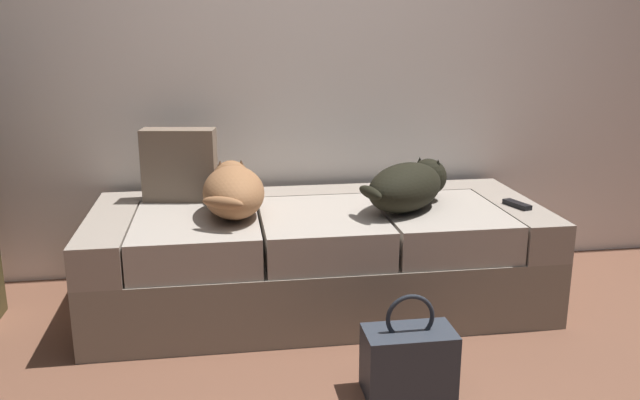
# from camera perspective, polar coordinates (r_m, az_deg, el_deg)

# --- Properties ---
(couch) EXTENTS (2.04, 0.87, 0.47)m
(couch) POSITION_cam_1_polar(r_m,az_deg,el_deg) (3.08, -0.14, -4.91)
(couch) COLOR gray
(couch) RESTS_ON ground
(dog_tan) EXTENTS (0.28, 0.63, 0.21)m
(dog_tan) POSITION_cam_1_polar(r_m,az_deg,el_deg) (2.92, -7.52, 0.90)
(dog_tan) COLOR #8E5E3B
(dog_tan) RESTS_ON couch
(dog_dark) EXTENTS (0.53, 0.53, 0.21)m
(dog_dark) POSITION_cam_1_polar(r_m,az_deg,el_deg) (3.00, 7.71, 1.27)
(dog_dark) COLOR black
(dog_dark) RESTS_ON couch
(tv_remote) EXTENTS (0.09, 0.16, 0.02)m
(tv_remote) POSITION_cam_1_polar(r_m,az_deg,el_deg) (3.15, 16.64, -0.38)
(tv_remote) COLOR black
(tv_remote) RESTS_ON couch
(throw_pillow) EXTENTS (0.35, 0.17, 0.34)m
(throw_pillow) POSITION_cam_1_polar(r_m,az_deg,el_deg) (3.17, -12.03, 2.98)
(throw_pillow) COLOR #705E4D
(throw_pillow) RESTS_ON couch
(handbag) EXTENTS (0.32, 0.18, 0.38)m
(handbag) POSITION_cam_1_polar(r_m,az_deg,el_deg) (2.43, 7.66, -13.55)
(handbag) COLOR #2E333D
(handbag) RESTS_ON ground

